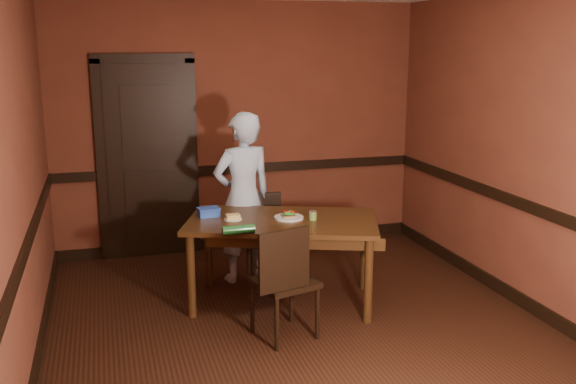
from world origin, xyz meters
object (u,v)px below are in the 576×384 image
chair_far (267,239)px  sandwich_plate (289,216)px  person (243,198)px  food_tub (209,212)px  chair_near (284,280)px  cheese_saucer (233,218)px  sauce_jar (313,215)px  dining_table (282,261)px

chair_far → sandwich_plate: 0.66m
person → food_tub: 0.55m
person → food_tub: bearing=32.0°
chair_near → cheese_saucer: 0.86m
chair_far → food_tub: size_ratio=4.11×
sandwich_plate → food_tub: (-0.66, 0.26, 0.02)m
chair_near → sauce_jar: size_ratio=11.64×
chair_far → sauce_jar: 0.80m
cheese_saucer → food_tub: food_tub is taller
chair_far → food_tub: (-0.61, -0.29, 0.38)m
food_tub → sauce_jar: bearing=-29.8°
chair_near → sandwich_plate: chair_near is taller
sandwich_plate → person: bearing=112.1°
dining_table → chair_far: size_ratio=1.94×
food_tub → chair_near: bearing=-71.6°
dining_table → sandwich_plate: bearing=28.1°
food_tub → cheese_saucer: bearing=-48.7°
chair_near → dining_table: bearing=-120.9°
chair_far → cheese_saucer: size_ratio=5.36×
dining_table → chair_near: bearing=-84.1°
cheese_saucer → chair_near: bearing=-72.2°
chair_near → cheese_saucer: (-0.24, 0.76, 0.32)m
sandwich_plate → cheese_saucer: size_ratio=1.64×
person → sauce_jar: person is taller
sauce_jar → food_tub: (-0.84, 0.37, 0.00)m
sandwich_plate → food_tub: 0.71m
chair_far → sandwich_plate: bearing=-79.0°
cheese_saucer → food_tub: bearing=137.7°
chair_near → food_tub: size_ratio=4.54×
cheese_saucer → dining_table: bearing=-13.6°
sandwich_plate → sauce_jar: 0.22m
dining_table → cheese_saucer: 0.59m
dining_table → food_tub: 0.78m
dining_table → cheese_saucer: size_ratio=10.43×
dining_table → sauce_jar: 0.50m
chair_far → cheese_saucer: chair_far is taller
chair_near → sandwich_plate: (0.23, 0.67, 0.32)m
chair_near → chair_far: bearing=-114.7°
chair_far → chair_near: bearing=-92.7°
sandwich_plate → food_tub: size_ratio=1.26×
sauce_jar → dining_table: bearing=158.4°
dining_table → food_tub: bearing=176.2°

